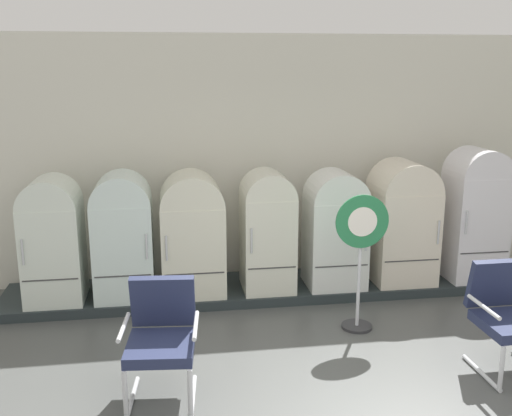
{
  "coord_description": "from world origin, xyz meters",
  "views": [
    {
      "loc": [
        -1.21,
        -3.55,
        2.66
      ],
      "look_at": [
        -0.24,
        2.75,
        1.11
      ],
      "focal_mm": 41.58,
      "sensor_mm": 36.0,
      "label": 1
    }
  ],
  "objects": [
    {
      "name": "refrigerator_0",
      "position": [
        -2.46,
        2.91,
        0.84
      ],
      "size": [
        0.62,
        0.66,
        1.39
      ],
      "color": "silver",
      "rests_on": "display_plinth"
    },
    {
      "name": "refrigerator_6",
      "position": [
        2.44,
        2.88,
        0.96
      ],
      "size": [
        0.65,
        0.62,
        1.6
      ],
      "color": "white",
      "rests_on": "display_plinth"
    },
    {
      "name": "refrigerator_5",
      "position": [
        1.55,
        2.94,
        0.87
      ],
      "size": [
        0.71,
        0.72,
        1.46
      ],
      "color": "silver",
      "rests_on": "display_plinth"
    },
    {
      "name": "back_wall",
      "position": [
        0.0,
        3.66,
        1.52
      ],
      "size": [
        11.76,
        0.12,
        3.02
      ],
      "color": "silver",
      "rests_on": "ground"
    },
    {
      "name": "display_plinth",
      "position": [
        0.0,
        3.02,
        0.05
      ],
      "size": [
        6.24,
        0.95,
        0.11
      ],
      "primitive_type": "cube",
      "color": "#262F30",
      "rests_on": "ground"
    },
    {
      "name": "armchair_right",
      "position": [
        1.72,
        0.92,
        0.54
      ],
      "size": [
        0.61,
        0.68,
        0.97
      ],
      "color": "silver",
      "rests_on": "ground"
    },
    {
      "name": "refrigerator_4",
      "position": [
        0.71,
        2.89,
        0.83
      ],
      "size": [
        0.67,
        0.63,
        1.37
      ],
      "color": "white",
      "rests_on": "display_plinth"
    },
    {
      "name": "refrigerator_2",
      "position": [
        -0.95,
        2.93,
        0.83
      ],
      "size": [
        0.71,
        0.71,
        1.39
      ],
      "color": "silver",
      "rests_on": "display_plinth"
    },
    {
      "name": "refrigerator_3",
      "position": [
        -0.09,
        2.9,
        0.85
      ],
      "size": [
        0.58,
        0.65,
        1.39
      ],
      "color": "silver",
      "rests_on": "display_plinth"
    },
    {
      "name": "armchair_left",
      "position": [
        -1.3,
        0.94,
        0.54
      ],
      "size": [
        0.65,
        0.73,
        0.97
      ],
      "color": "silver",
      "rests_on": "ground"
    },
    {
      "name": "sign_stand",
      "position": [
        0.69,
        1.9,
        0.75
      ],
      "size": [
        0.54,
        0.32,
        1.42
      ],
      "color": "#2D2D30",
      "rests_on": "ground"
    },
    {
      "name": "refrigerator_1",
      "position": [
        -1.71,
        2.92,
        0.85
      ],
      "size": [
        0.65,
        0.68,
        1.41
      ],
      "color": "silver",
      "rests_on": "display_plinth"
    }
  ]
}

